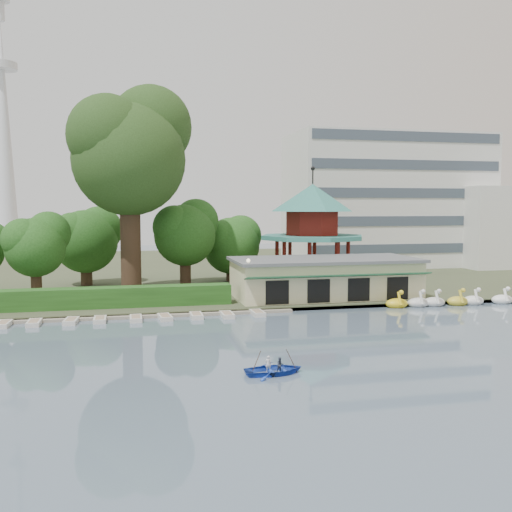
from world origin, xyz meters
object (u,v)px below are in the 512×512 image
object	(u,v)px
pavilion	(312,223)
rowboat_with_passengers	(274,365)
boathouse	(325,277)
dock	(97,318)
big_tree	(130,148)

from	to	relation	value
pavilion	rowboat_with_passengers	bearing A→B (deg)	-111.77
boathouse	rowboat_with_passengers	size ratio (longest dim) A/B	3.79
dock	big_tree	xyz separation A→B (m)	(3.16, 10.99, 15.27)
rowboat_with_passengers	boathouse	bearing A→B (deg)	64.14
boathouse	rowboat_with_passengers	distance (m)	26.13
dock	big_tree	bearing A→B (deg)	73.97
dock	boathouse	distance (m)	22.62
rowboat_with_passengers	big_tree	bearing A→B (deg)	104.14
boathouse	pavilion	xyz separation A→B (m)	(2.00, 10.03, 5.11)
boathouse	pavilion	bearing A→B (deg)	78.72
dock	pavilion	bearing A→B (deg)	31.66
boathouse	big_tree	bearing A→B (deg)	161.76
boathouse	pavilion	size ratio (longest dim) A/B	1.38
boathouse	rowboat_with_passengers	world-z (taller)	boathouse
dock	big_tree	distance (m)	19.08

